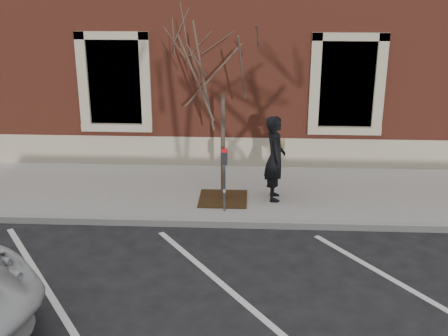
{
  "coord_description": "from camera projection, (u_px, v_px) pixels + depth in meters",
  "views": [
    {
      "loc": [
        0.58,
        -10.85,
        5.11
      ],
      "look_at": [
        0.0,
        0.6,
        1.1
      ],
      "focal_mm": 45.0,
      "sensor_mm": 36.0,
      "label": 1
    }
  ],
  "objects": [
    {
      "name": "building_civic",
      "position": [
        235.0,
        9.0,
        17.92
      ],
      "size": [
        40.0,
        8.62,
        8.0
      ],
      "color": "maroon",
      "rests_on": "ground"
    },
    {
      "name": "curb_near",
      "position": [
        222.0,
        224.0,
        11.87
      ],
      "size": [
        40.0,
        0.12,
        0.15
      ],
      "primitive_type": "cube",
      "color": "#9E9E99",
      "rests_on": "ground"
    },
    {
      "name": "ground",
      "position": [
        223.0,
        226.0,
        11.94
      ],
      "size": [
        120.0,
        120.0,
        0.0
      ],
      "primitive_type": "plane",
      "color": "#28282B",
      "rests_on": "ground"
    },
    {
      "name": "tree_grate",
      "position": [
        223.0,
        199.0,
        12.95
      ],
      "size": [
        1.1,
        1.1,
        0.03
      ],
      "primitive_type": "cube",
      "color": "#432C15",
      "rests_on": "sidewalk_near"
    },
    {
      "name": "parking_stripes",
      "position": [
        216.0,
        279.0,
        9.87
      ],
      "size": [
        28.0,
        4.4,
        0.01
      ],
      "primitive_type": null,
      "color": "silver",
      "rests_on": "ground"
    },
    {
      "name": "sidewalk_near",
      "position": [
        226.0,
        192.0,
        13.57
      ],
      "size": [
        40.0,
        3.5,
        0.15
      ],
      "primitive_type": "cube",
      "color": "#ACA8A2",
      "rests_on": "ground"
    },
    {
      "name": "sapling",
      "position": [
        223.0,
        64.0,
        11.92
      ],
      "size": [
        2.68,
        2.68,
        4.47
      ],
      "color": "#433729",
      "rests_on": "sidewalk_near"
    },
    {
      "name": "parking_meter",
      "position": [
        224.0,
        168.0,
        12.01
      ],
      "size": [
        0.13,
        0.1,
        1.42
      ],
      "rotation": [
        0.0,
        0.0,
        -0.37
      ],
      "color": "#595B60",
      "rests_on": "sidewalk_near"
    },
    {
      "name": "man",
      "position": [
        275.0,
        158.0,
        12.68
      ],
      "size": [
        0.5,
        0.73,
        1.96
      ],
      "primitive_type": "imported",
      "rotation": [
        0.0,
        0.0,
        1.61
      ],
      "color": "black",
      "rests_on": "sidewalk_near"
    }
  ]
}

